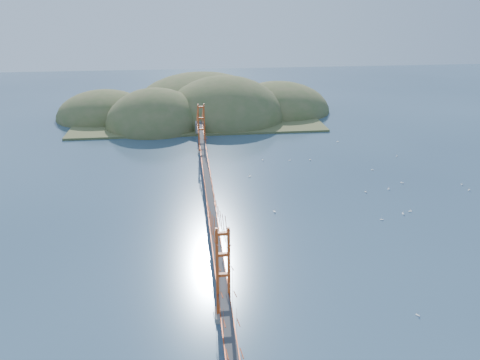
{
  "coord_description": "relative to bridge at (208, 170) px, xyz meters",
  "views": [
    {
      "loc": [
        -3.3,
        -74.4,
        35.16
      ],
      "look_at": [
        5.41,
        0.0,
        4.96
      ],
      "focal_mm": 35.0,
      "sensor_mm": 36.0,
      "label": 1
    }
  ],
  "objects": [
    {
      "name": "sailboat_1",
      "position": [
        29.72,
        3.13,
        -6.86
      ],
      "size": [
        0.59,
        0.59,
        0.67
      ],
      "color": "white",
      "rests_on": "ground"
    },
    {
      "name": "far_headlands",
      "position": [
        2.21,
        68.33,
        -7.01
      ],
      "size": [
        84.0,
        58.0,
        25.0
      ],
      "color": "brown",
      "rests_on": "ground"
    },
    {
      "name": "sailboat_16",
      "position": [
        13.32,
        23.24,
        -6.87
      ],
      "size": [
        0.56,
        0.56,
        0.6
      ],
      "color": "white",
      "rests_on": "ground"
    },
    {
      "name": "sailboat_12",
      "position": [
        19.32,
        22.32,
        -6.87
      ],
      "size": [
        0.51,
        0.46,
        0.57
      ],
      "color": "white",
      "rests_on": "ground"
    },
    {
      "name": "sailboat_15",
      "position": [
        23.91,
        22.04,
        -6.86
      ],
      "size": [
        0.62,
        0.62,
        0.66
      ],
      "color": "white",
      "rests_on": "ground"
    },
    {
      "name": "sailboat_2",
      "position": [
        28.13,
        -8.36,
        -6.86
      ],
      "size": [
        0.61,
        0.57,
        0.68
      ],
      "color": "white",
      "rests_on": "ground"
    },
    {
      "name": "sailboat_14",
      "position": [
        32.64,
        -6.64,
        -6.86
      ],
      "size": [
        0.55,
        0.61,
        0.69
      ],
      "color": "white",
      "rests_on": "ground"
    },
    {
      "name": "bridge",
      "position": [
        0.0,
        0.0,
        0.0
      ],
      "size": [
        2.2,
        94.4,
        12.0
      ],
      "color": "gray",
      "rests_on": "ground"
    },
    {
      "name": "ground",
      "position": [
        0.0,
        -0.18,
        -7.01
      ],
      "size": [
        320.0,
        320.0,
        0.0
      ],
      "primitive_type": "plane",
      "color": "#2D455B",
      "rests_on": "ground"
    },
    {
      "name": "sailboat_3",
      "position": [
        9.0,
        13.64,
        -6.85
      ],
      "size": [
        0.64,
        0.62,
        0.72
      ],
      "color": "white",
      "rests_on": "ground"
    },
    {
      "name": "sailboat_13",
      "position": [
        34.28,
        -5.87,
        -6.85
      ],
      "size": [
        0.65,
        0.56,
        0.74
      ],
      "color": "white",
      "rests_on": "ground"
    },
    {
      "name": "sailboat_11",
      "position": [
        38.49,
        6.65,
        -6.85
      ],
      "size": [
        0.69,
        0.69,
        0.72
      ],
      "color": "white",
      "rests_on": "ground"
    },
    {
      "name": "sailboat_9",
      "position": [
        49.58,
        1.64,
        -6.86
      ],
      "size": [
        0.67,
        0.67,
        0.7
      ],
      "color": "white",
      "rests_on": "ground"
    },
    {
      "name": "sailboat_7",
      "position": [
        34.25,
        34.5,
        -6.86
      ],
      "size": [
        0.61,
        0.54,
        0.69
      ],
      "color": "white",
      "rests_on": "ground"
    },
    {
      "name": "sailboat_5",
      "position": [
        49.79,
        4.48,
        -6.87
      ],
      "size": [
        0.4,
        0.5,
        0.59
      ],
      "color": "white",
      "rests_on": "ground"
    },
    {
      "name": "sailboat_17",
      "position": [
        35.44,
        14.29,
        -6.87
      ],
      "size": [
        0.56,
        0.56,
        0.62
      ],
      "color": "white",
      "rests_on": "ground"
    },
    {
      "name": "sailboat_0",
      "position": [
        11.01,
        -3.31,
        -6.85
      ],
      "size": [
        0.61,
        0.66,
        0.74
      ],
      "color": "white",
      "rests_on": "ground"
    },
    {
      "name": "sailboat_8",
      "position": [
        44.38,
        22.27,
        -6.87
      ],
      "size": [
        0.58,
        0.58,
        0.61
      ],
      "color": "white",
      "rests_on": "ground"
    },
    {
      "name": "sailboat_6",
      "position": [
        22.56,
        -32.55,
        -6.87
      ],
      "size": [
        0.53,
        0.53,
        0.56
      ],
      "color": "white",
      "rests_on": "ground"
    },
    {
      "name": "sailboat_4",
      "position": [
        34.63,
        4.02,
        -6.86
      ],
      "size": [
        0.54,
        0.6,
        0.68
      ],
      "color": "white",
      "rests_on": "ground"
    }
  ]
}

